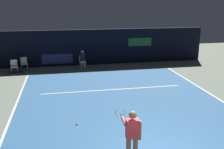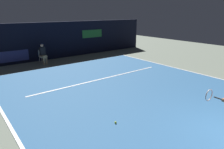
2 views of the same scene
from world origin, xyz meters
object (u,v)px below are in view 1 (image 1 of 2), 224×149
Objects in this scene: courtside_chair_near at (14,66)px; courtside_chair_far at (24,63)px; tennis_player at (132,135)px; equipment_bag at (16,70)px; line_judge_on_chair at (83,59)px; tennis_ball at (77,124)px.

courtside_chair_near is 1.00× the size of courtside_chair_far.
courtside_chair_far is at bearing 109.84° from tennis_player.
tennis_player is 1.97× the size of courtside_chair_near.
tennis_player is 2.06× the size of equipment_bag.
courtside_chair_near is 0.90m from courtside_chair_far.
tennis_ball is (-1.03, -8.84, -0.64)m from line_judge_on_chair.
line_judge_on_chair is 1.50× the size of courtside_chair_far.
courtside_chair_far is at bearing 41.69° from equipment_bag.
tennis_player is 25.44× the size of tennis_ball.
courtside_chair_near is 1.05× the size of equipment_bag.
line_judge_on_chair is 4.01m from courtside_chair_far.
courtside_chair_near is at bearing 113.36° from tennis_player.
courtside_chair_near is 12.94× the size of tennis_ball.
line_judge_on_chair is 1.50× the size of courtside_chair_near.
courtside_chair_near is (-4.89, 11.32, -0.49)m from tennis_player.
courtside_chair_far is at bearing 108.01° from tennis_ball.
line_judge_on_chair is at bearing 91.71° from tennis_player.
line_judge_on_chair is at bearing 83.37° from tennis_ball.
equipment_bag is at bearing 112.19° from tennis_ball.
tennis_ball is 0.08× the size of equipment_bag.
line_judge_on_chair reaches higher than equipment_bag.
line_judge_on_chair is at bearing -4.95° from equipment_bag.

